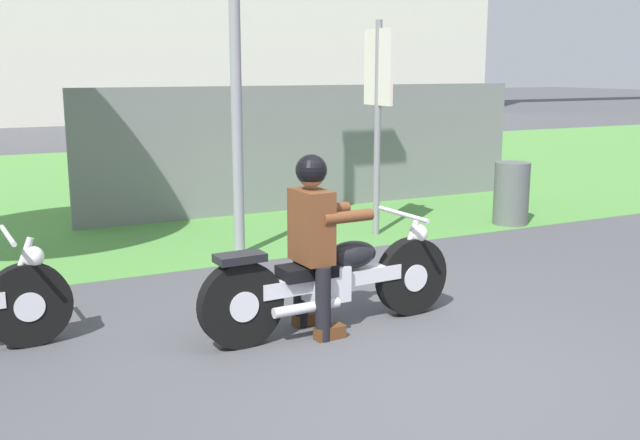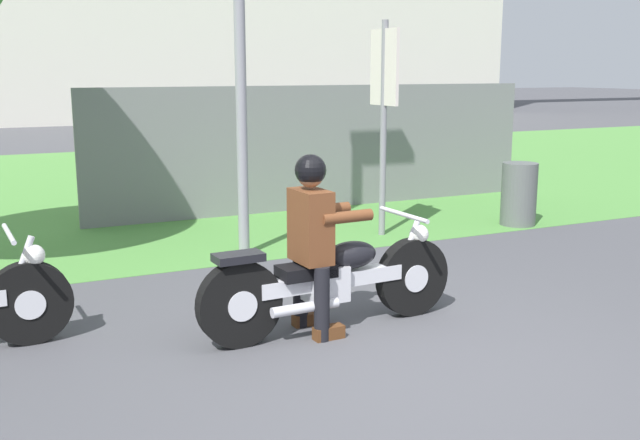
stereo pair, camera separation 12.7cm
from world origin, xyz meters
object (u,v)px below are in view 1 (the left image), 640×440
object	(u,v)px
motorcycle_lead	(332,281)
rider_lead	(314,230)
sign_banner	(378,95)
trash_can	(511,193)

from	to	relation	value
motorcycle_lead	rider_lead	world-z (taller)	rider_lead
motorcycle_lead	sign_banner	xyz separation A→B (m)	(2.10, 2.78, 1.33)
rider_lead	motorcycle_lead	bearing A→B (deg)	-0.81
motorcycle_lead	trash_can	world-z (taller)	motorcycle_lead
rider_lead	sign_banner	size ratio (longest dim) A/B	0.54
rider_lead	sign_banner	bearing A→B (deg)	48.54
rider_lead	trash_can	distance (m)	4.91
motorcycle_lead	sign_banner	bearing A→B (deg)	50.64
sign_banner	motorcycle_lead	bearing A→B (deg)	-127.05
motorcycle_lead	trash_can	bearing A→B (deg)	29.67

